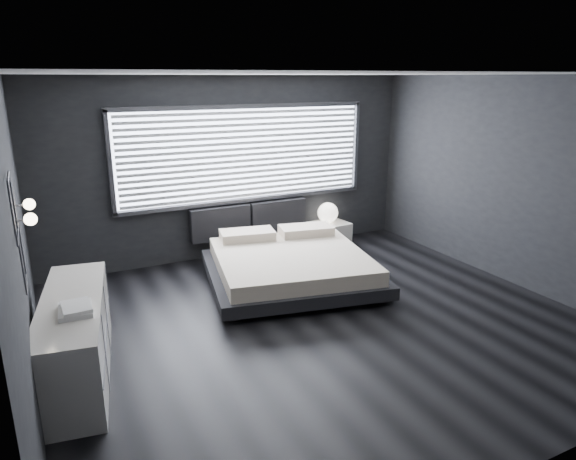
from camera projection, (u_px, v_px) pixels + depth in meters
name	position (u px, v px, depth m)	size (l,w,h in m)	color
room	(323.00, 206.00, 5.65)	(6.04, 6.00, 2.80)	black
window	(246.00, 154.00, 7.99)	(4.14, 0.09, 1.52)	white
headboard	(250.00, 219.00, 8.24)	(1.96, 0.16, 0.52)	black
sconce_near	(30.00, 219.00, 4.40)	(0.18, 0.11, 0.11)	silver
sconce_far	(29.00, 204.00, 4.91)	(0.18, 0.11, 0.11)	silver
wall_art_upper	(13.00, 208.00, 3.77)	(0.01, 0.48, 0.48)	#47474C
wall_art_lower	(22.00, 257.00, 4.12)	(0.01, 0.48, 0.48)	#47474C
bed	(290.00, 265.00, 7.12)	(2.62, 2.54, 0.58)	black
nightstand	(329.00, 233.00, 8.84)	(0.63, 0.53, 0.37)	silver
orb_lamp	(328.00, 213.00, 8.76)	(0.35, 0.35, 0.35)	white
dresser	(76.00, 338.00, 4.87)	(0.86, 2.03, 0.79)	silver
book_stack	(76.00, 309.00, 4.49)	(0.30, 0.38, 0.07)	white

